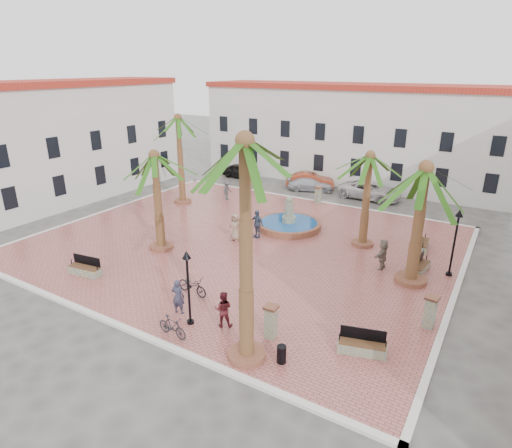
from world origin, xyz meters
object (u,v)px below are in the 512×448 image
object	(u,v)px
bicycle_a	(192,285)
fountain	(289,224)
palm_sw	(155,168)
car_white	(370,190)
bench_e	(421,267)
car_black	(241,171)
bollard_n	(318,195)
litter_bin	(282,354)
palm_ne	(369,167)
pedestrian_north	(227,190)
pedestrian_east	(383,254)
pedestrian_fountain_a	(235,227)
bollard_se	(271,321)
pedestrian_fountain_b	(257,224)
cyclist_b	(223,309)
palm_e	(424,184)
bench_ne	(423,245)
car_silver	(310,184)
bench_s	(85,269)
lamppost_e	(456,232)
bicycle_b	(172,327)
car_red	(310,180)
bench_se	(362,347)
lamppost_s	(188,275)
palm_s	(245,167)
palm_nw	(178,127)
bollard_e	(430,312)
cyclist_a	(178,297)

from	to	relation	value
bicycle_a	fountain	bearing A→B (deg)	6.18
palm_sw	car_white	bearing A→B (deg)	66.43
bench_e	car_black	world-z (taller)	car_black
bollard_n	litter_bin	bearing A→B (deg)	-70.26
palm_ne	car_black	distance (m)	20.78
bollard_n	pedestrian_north	xyz separation A→B (m)	(-7.15, -3.13, 0.09)
bollard_n	pedestrian_east	bearing A→B (deg)	-49.63
litter_bin	pedestrian_fountain_a	size ratio (longest dim) A/B	0.40
bollard_se	pedestrian_fountain_b	xyz separation A→B (m)	(-6.43, 9.47, 0.17)
pedestrian_fountain_b	cyclist_b	bearing A→B (deg)	-51.30
palm_e	bench_ne	xyz separation A→B (m)	(-0.34, 4.93, -5.13)
bench_ne	car_silver	bearing A→B (deg)	46.39
bench_s	lamppost_e	distance (m)	20.40
bicycle_b	car_red	bearing A→B (deg)	15.65
bench_se	bench_e	bearing A→B (deg)	70.97
fountain	bench_e	xyz separation A→B (m)	(9.59, -2.31, -0.06)
lamppost_s	pedestrian_fountain_b	xyz separation A→B (m)	(-2.80, 10.44, -1.47)
bollard_se	bicycle_a	distance (m)	5.37
litter_bin	pedestrian_east	world-z (taller)	pedestrian_east
palm_sw	lamppost_e	xyz separation A→B (m)	(16.30, 5.50, -2.61)
palm_s	bench_s	distance (m)	13.84
lamppost_s	bicycle_a	world-z (taller)	lamppost_s
fountain	lamppost_e	world-z (taller)	lamppost_e
bollard_n	car_black	bearing A→B (deg)	157.34
bicycle_a	bench_se	bearing A→B (deg)	-85.84
bench_s	bench_se	world-z (taller)	bench_s
car_white	lamppost_e	bearing A→B (deg)	-142.78
bicycle_b	pedestrian_fountain_a	bearing A→B (deg)	24.05
bench_e	pedestrian_fountain_a	world-z (taller)	pedestrian_fountain_a
bench_e	car_black	xyz separation A→B (m)	(-20.93, 13.31, 0.29)
palm_nw	palm_ne	size ratio (longest dim) A/B	1.20
car_silver	bicycle_b	bearing A→B (deg)	171.89
palm_sw	palm_e	size ratio (longest dim) A/B	0.95
fountain	palm_ne	bearing A→B (deg)	-2.75
bench_e	bench_ne	bearing A→B (deg)	15.09
litter_bin	bollard_e	bearing A→B (deg)	51.07
palm_e	cyclist_b	world-z (taller)	palm_e
lamppost_e	car_black	distance (m)	25.93
palm_s	palm_ne	xyz separation A→B (m)	(0.28, 13.56, -2.60)
car_red	fountain	bearing A→B (deg)	174.44
palm_nw	pedestrian_fountain_b	size ratio (longest dim) A/B	3.86
bollard_e	pedestrian_north	distance (m)	21.86
car_silver	lamppost_e	bearing A→B (deg)	-150.21
pedestrian_fountain_b	pedestrian_east	size ratio (longest dim) A/B	1.09
cyclist_a	car_red	bearing A→B (deg)	-94.85
lamppost_s	bicycle_a	xyz separation A→B (m)	(-1.61, 2.13, -1.93)
fountain	car_red	world-z (taller)	fountain
palm_s	car_silver	distance (m)	26.49
palm_sw	lamppost_s	distance (m)	9.47
palm_sw	bollard_se	bearing A→B (deg)	-23.80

